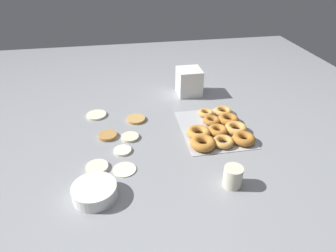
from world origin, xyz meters
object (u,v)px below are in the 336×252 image
pancake_6 (123,150)px  container_stack (189,82)px  pancake_1 (108,136)px  pancake_2 (124,169)px  pancake_4 (97,167)px  batter_bowl (95,191)px  paper_cup (233,177)px  pancake_3 (97,115)px  pancake_0 (130,137)px  donut_tray (218,129)px  pancake_5 (136,119)px

pancake_6 → container_stack: bearing=-39.5°
pancake_1 → pancake_2: pancake_1 is taller
pancake_2 → pancake_4: (0.03, 0.11, 0.00)m
batter_bowl → paper_cup: size_ratio=1.96×
pancake_4 → pancake_6: bearing=-48.1°
batter_bowl → container_stack: 0.96m
pancake_3 → batter_bowl: size_ratio=0.63×
pancake_4 → pancake_0: bearing=-37.1°
pancake_2 → pancake_3: pancake_3 is taller
donut_tray → container_stack: 0.46m
pancake_5 → pancake_6: pancake_5 is taller
pancake_1 → pancake_5: pancake_1 is taller
pancake_6 → paper_cup: paper_cup is taller
pancake_6 → donut_tray: bearing=-81.2°
pancake_2 → batter_bowl: bearing=139.2°
pancake_5 → paper_cup: 0.64m
pancake_3 → donut_tray: donut_tray is taller
batter_bowl → container_stack: container_stack is taller
pancake_1 → batter_bowl: (-0.39, 0.05, 0.02)m
pancake_5 → batter_bowl: bearing=159.4°
pancake_0 → donut_tray: donut_tray is taller
pancake_0 → pancake_1: size_ratio=0.96×
pancake_6 → paper_cup: bearing=-125.6°
pancake_3 → paper_cup: size_ratio=1.25×
pancake_1 → paper_cup: paper_cup is taller
pancake_2 → pancake_5: pancake_5 is taller
pancake_1 → container_stack: 0.64m
pancake_4 → batter_bowl: bearing=178.8°
pancake_2 → donut_tray: (0.20, -0.47, 0.01)m
batter_bowl → container_stack: bearing=-34.7°
batter_bowl → pancake_5: bearing=-20.6°
container_stack → pancake_3: bearing=108.1°
pancake_3 → donut_tray: (-0.27, -0.59, 0.01)m
pancake_5 → pancake_6: bearing=162.3°
pancake_0 → pancake_2: (-0.23, 0.04, -0.00)m
pancake_4 → donut_tray: (0.17, -0.58, 0.01)m
pancake_0 → pancake_5: bearing=-14.8°
pancake_3 → batter_bowl: (-0.61, -0.01, 0.02)m
pancake_2 → pancake_6: size_ratio=1.22×
pancake_1 → donut_tray: (-0.06, -0.54, 0.01)m
pancake_6 → donut_tray: size_ratio=0.20×
pancake_3 → pancake_0: bearing=-146.3°
pancake_1 → pancake_5: bearing=-48.1°
pancake_6 → donut_tray: donut_tray is taller
pancake_0 → batter_bowl: bearing=157.0°
pancake_5 → donut_tray: donut_tray is taller
pancake_2 → donut_tray: 0.51m
pancake_2 → pancake_6: bearing=0.5°
pancake_1 → pancake_0: bearing=-105.0°
pancake_0 → pancake_6: (-0.10, 0.04, -0.00)m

